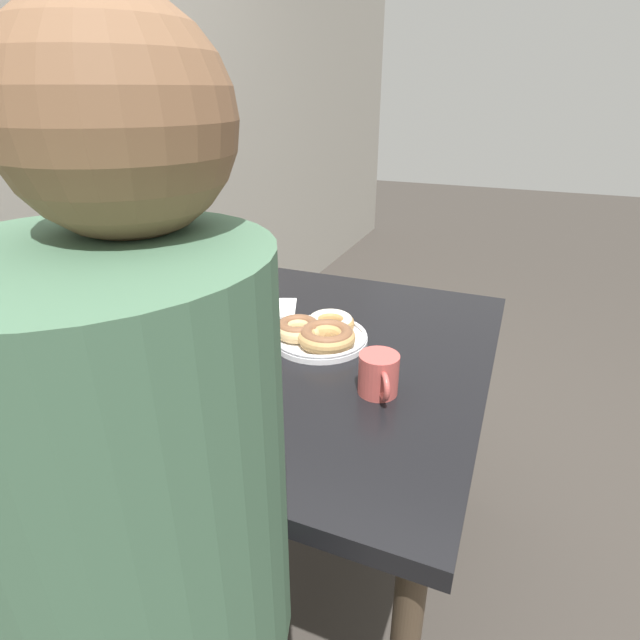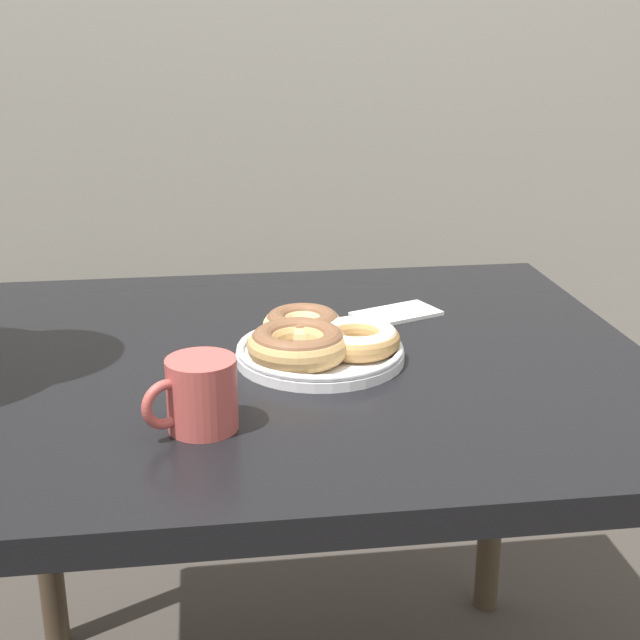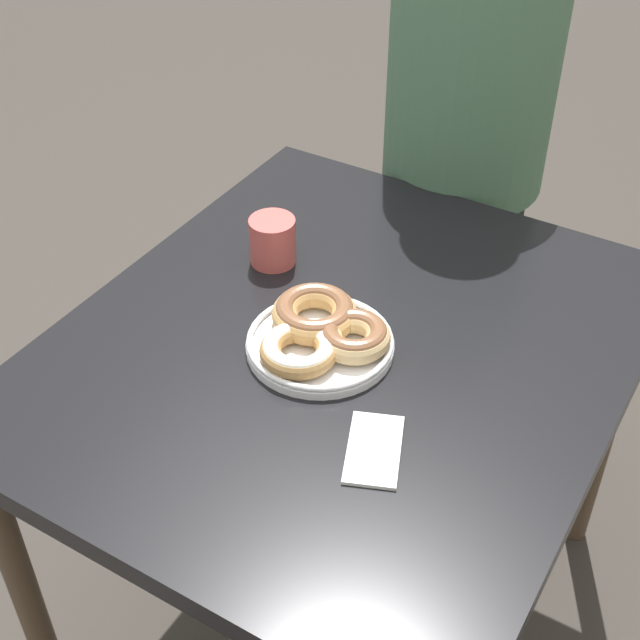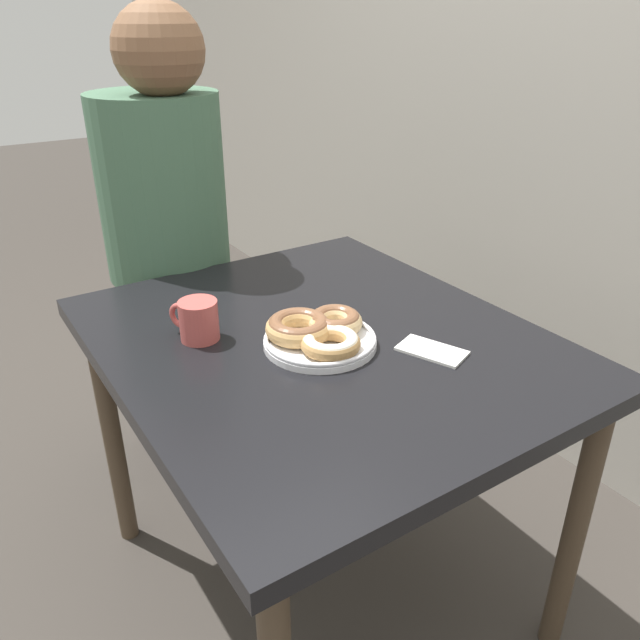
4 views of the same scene
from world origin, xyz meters
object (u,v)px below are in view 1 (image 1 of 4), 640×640
(dining_table, at_px, (306,375))
(coffee_mug, at_px, (379,374))
(donut_plate, at_px, (320,332))
(napkin, at_px, (283,308))
(person_figure, at_px, (142,586))

(dining_table, bearing_deg, coffee_mug, -121.05)
(donut_plate, height_order, napkin, donut_plate)
(dining_table, relative_size, coffee_mug, 9.09)
(donut_plate, bearing_deg, dining_table, 142.78)
(donut_plate, relative_size, napkin, 1.65)
(dining_table, relative_size, napkin, 6.58)
(person_figure, bearing_deg, coffee_mug, -13.84)
(donut_plate, distance_m, person_figure, 0.72)
(coffee_mug, bearing_deg, dining_table, 58.95)
(dining_table, height_order, person_figure, person_figure)
(dining_table, distance_m, coffee_mug, 0.29)
(person_figure, relative_size, napkin, 9.09)
(person_figure, distance_m, napkin, 0.91)
(donut_plate, distance_m, napkin, 0.24)
(coffee_mug, height_order, napkin, coffee_mug)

